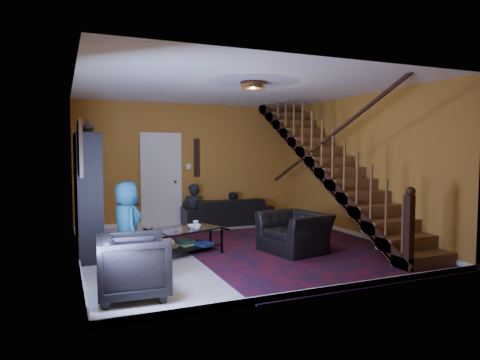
# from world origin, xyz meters

# --- Properties ---
(floor) EXTENTS (5.50, 5.50, 0.00)m
(floor) POSITION_xyz_m (0.00, 0.00, 0.00)
(floor) COLOR beige
(floor) RESTS_ON ground
(room) EXTENTS (5.50, 5.50, 5.50)m
(room) POSITION_xyz_m (-1.33, 1.33, 0.05)
(room) COLOR #A77025
(room) RESTS_ON ground
(staircase) EXTENTS (0.95, 5.02, 3.18)m
(staircase) POSITION_xyz_m (2.12, -0.00, 1.40)
(staircase) COLOR brown
(staircase) RESTS_ON floor
(bookshelf) EXTENTS (0.35, 1.80, 2.00)m
(bookshelf) POSITION_xyz_m (-2.40, 0.60, 0.96)
(bookshelf) COLOR black
(bookshelf) RESTS_ON floor
(door) EXTENTS (0.82, 0.05, 2.05)m
(door) POSITION_xyz_m (-0.70, 2.73, 1.02)
(door) COLOR silver
(door) RESTS_ON floor
(framed_picture) EXTENTS (0.04, 0.74, 0.74)m
(framed_picture) POSITION_xyz_m (-2.57, -0.90, 1.75)
(framed_picture) COLOR maroon
(framed_picture) RESTS_ON room
(wall_hanging) EXTENTS (0.14, 0.03, 0.90)m
(wall_hanging) POSITION_xyz_m (0.15, 2.73, 1.55)
(wall_hanging) COLOR black
(wall_hanging) RESTS_ON room
(ceiling_fixture) EXTENTS (0.40, 0.40, 0.10)m
(ceiling_fixture) POSITION_xyz_m (0.00, -0.80, 2.74)
(ceiling_fixture) COLOR #3F2814
(ceiling_fixture) RESTS_ON room
(rug) EXTENTS (3.78, 4.32, 0.02)m
(rug) POSITION_xyz_m (1.04, -0.64, 0.01)
(rug) COLOR #4A0D19
(rug) RESTS_ON floor
(sofa) EXTENTS (2.12, 0.93, 0.61)m
(sofa) POSITION_xyz_m (0.75, 2.30, 0.30)
(sofa) COLOR black
(sofa) RESTS_ON floor
(armchair_left) EXTENTS (0.87, 0.84, 0.74)m
(armchair_left) POSITION_xyz_m (-2.05, -1.94, 0.37)
(armchair_left) COLOR black
(armchair_left) RESTS_ON floor
(armchair_right) EXTENTS (1.10, 1.20, 0.68)m
(armchair_right) POSITION_xyz_m (0.80, -0.75, 0.34)
(armchair_right) COLOR black
(armchair_right) RESTS_ON floor
(person_adult_a) EXTENTS (0.56, 0.40, 1.42)m
(person_adult_a) POSITION_xyz_m (-0.06, 2.35, 0.26)
(person_adult_a) COLOR black
(person_adult_a) RESTS_ON sofa
(person_adult_b) EXTENTS (0.63, 0.51, 1.19)m
(person_adult_b) POSITION_xyz_m (0.89, 2.35, 0.14)
(person_adult_b) COLOR black
(person_adult_b) RESTS_ON sofa
(person_child) EXTENTS (0.49, 0.68, 1.29)m
(person_child) POSITION_xyz_m (-1.95, -0.71, 0.65)
(person_child) COLOR #174958
(person_child) RESTS_ON armchair_left
(coffee_table) EXTENTS (1.26, 1.00, 0.42)m
(coffee_table) POSITION_xyz_m (-0.89, -0.09, 0.24)
(coffee_table) COLOR black
(coffee_table) RESTS_ON floor
(cup_a) EXTENTS (0.12, 0.12, 0.09)m
(cup_a) POSITION_xyz_m (-0.76, -0.26, 0.47)
(cup_a) COLOR #999999
(cup_a) RESTS_ON coffee_table
(cup_b) EXTENTS (0.11, 0.11, 0.10)m
(cup_b) POSITION_xyz_m (-0.69, 0.05, 0.47)
(cup_b) COLOR #999999
(cup_b) RESTS_ON coffee_table
(bowl) EXTENTS (0.30, 0.30, 0.06)m
(bowl) POSITION_xyz_m (-0.77, -0.14, 0.45)
(bowl) COLOR #999999
(bowl) RESTS_ON coffee_table
(vase) EXTENTS (0.18, 0.18, 0.19)m
(vase) POSITION_xyz_m (-2.41, 0.10, 2.10)
(vase) COLOR #999999
(vase) RESTS_ON bookshelf
(popcorn_bucket) EXTENTS (0.15, 0.15, 0.15)m
(popcorn_bucket) POSITION_xyz_m (-2.10, -0.87, 0.09)
(popcorn_bucket) COLOR red
(popcorn_bucket) RESTS_ON rug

